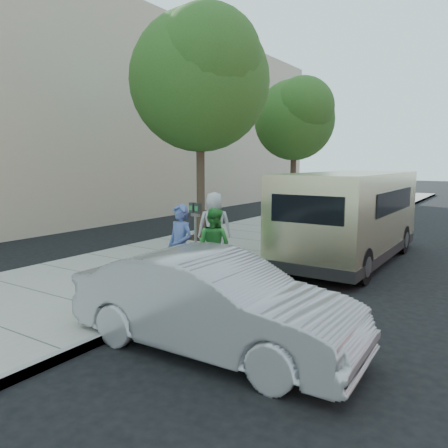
{
  "coord_description": "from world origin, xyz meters",
  "views": [
    {
      "loc": [
        6.47,
        -9.62,
        2.76
      ],
      "look_at": [
        0.16,
        0.07,
        1.1
      ],
      "focal_mm": 35.0,
      "sensor_mm": 36.0,
      "label": 1
    }
  ],
  "objects_px": {
    "parking_meter": "(195,221)",
    "van": "(351,215)",
    "sedan": "(214,303)",
    "person_gray_shirt": "(214,226)",
    "person_green_shirt": "(214,245)",
    "tree_near": "(201,76)",
    "person_officer": "(180,247)",
    "tree_far": "(295,116)",
    "person_striped_polo": "(291,221)"
  },
  "relations": [
    {
      "from": "sedan",
      "to": "person_gray_shirt",
      "type": "xyz_separation_m",
      "value": [
        -3.02,
        4.43,
        0.34
      ]
    },
    {
      "from": "tree_near",
      "to": "tree_far",
      "type": "xyz_separation_m",
      "value": [
        -0.0,
        7.6,
        -0.66
      ]
    },
    {
      "from": "van",
      "to": "tree_near",
      "type": "bearing_deg",
      "value": -179.98
    },
    {
      "from": "tree_near",
      "to": "person_green_shirt",
      "type": "relative_size",
      "value": 4.64
    },
    {
      "from": "van",
      "to": "person_gray_shirt",
      "type": "xyz_separation_m",
      "value": [
        -2.89,
        -2.5,
        -0.24
      ]
    },
    {
      "from": "person_officer",
      "to": "person_striped_polo",
      "type": "distance_m",
      "value": 4.92
    },
    {
      "from": "person_officer",
      "to": "tree_far",
      "type": "bearing_deg",
      "value": 112.44
    },
    {
      "from": "person_green_shirt",
      "to": "person_gray_shirt",
      "type": "height_order",
      "value": "person_gray_shirt"
    },
    {
      "from": "parking_meter",
      "to": "van",
      "type": "distance_m",
      "value": 4.46
    },
    {
      "from": "sedan",
      "to": "person_striped_polo",
      "type": "distance_m",
      "value": 6.93
    },
    {
      "from": "person_green_shirt",
      "to": "person_officer",
      "type": "bearing_deg",
      "value": 75.72
    },
    {
      "from": "tree_near",
      "to": "sedan",
      "type": "height_order",
      "value": "tree_near"
    },
    {
      "from": "tree_near",
      "to": "person_green_shirt",
      "type": "bearing_deg",
      "value": -51.38
    },
    {
      "from": "sedan",
      "to": "person_striped_polo",
      "type": "xyz_separation_m",
      "value": [
        -1.82,
        6.68,
        0.3
      ]
    },
    {
      "from": "tree_far",
      "to": "person_striped_polo",
      "type": "distance_m",
      "value": 9.45
    },
    {
      "from": "tree_far",
      "to": "parking_meter",
      "type": "bearing_deg",
      "value": -77.91
    },
    {
      "from": "sedan",
      "to": "person_green_shirt",
      "type": "distance_m",
      "value": 3.23
    },
    {
      "from": "person_green_shirt",
      "to": "person_striped_polo",
      "type": "xyz_separation_m",
      "value": [
        0.0,
        4.02,
        0.06
      ]
    },
    {
      "from": "tree_far",
      "to": "person_green_shirt",
      "type": "distance_m",
      "value": 13.02
    },
    {
      "from": "person_green_shirt",
      "to": "person_gray_shirt",
      "type": "xyz_separation_m",
      "value": [
        -1.2,
        1.78,
        0.1
      ]
    },
    {
      "from": "person_striped_polo",
      "to": "person_officer",
      "type": "bearing_deg",
      "value": 75.79
    },
    {
      "from": "van",
      "to": "person_green_shirt",
      "type": "relative_size",
      "value": 4.11
    },
    {
      "from": "tree_near",
      "to": "person_green_shirt",
      "type": "xyz_separation_m",
      "value": [
        3.45,
        -4.32,
        -4.59
      ]
    },
    {
      "from": "tree_far",
      "to": "sedan",
      "type": "xyz_separation_m",
      "value": [
        5.27,
        -14.58,
        -4.16
      ]
    },
    {
      "from": "parking_meter",
      "to": "person_gray_shirt",
      "type": "xyz_separation_m",
      "value": [
        -0.14,
        1.02,
        -0.26
      ]
    },
    {
      "from": "tree_near",
      "to": "sedan",
      "type": "xyz_separation_m",
      "value": [
        5.27,
        -6.98,
        -4.82
      ]
    },
    {
      "from": "sedan",
      "to": "person_gray_shirt",
      "type": "distance_m",
      "value": 5.37
    },
    {
      "from": "parking_meter",
      "to": "tree_near",
      "type": "bearing_deg",
      "value": 133.28
    },
    {
      "from": "parking_meter",
      "to": "van",
      "type": "relative_size",
      "value": 0.24
    },
    {
      "from": "person_striped_polo",
      "to": "tree_far",
      "type": "bearing_deg",
      "value": -78.09
    },
    {
      "from": "van",
      "to": "person_striped_polo",
      "type": "relative_size",
      "value": 3.83
    },
    {
      "from": "person_green_shirt",
      "to": "tree_near",
      "type": "bearing_deg",
      "value": -52.1
    },
    {
      "from": "tree_far",
      "to": "person_green_shirt",
      "type": "relative_size",
      "value": 4.0
    },
    {
      "from": "tree_far",
      "to": "person_striped_polo",
      "type": "xyz_separation_m",
      "value": [
        3.45,
        -7.9,
        -3.86
      ]
    },
    {
      "from": "van",
      "to": "sedan",
      "type": "relative_size",
      "value": 1.52
    },
    {
      "from": "parking_meter",
      "to": "person_gray_shirt",
      "type": "distance_m",
      "value": 1.07
    },
    {
      "from": "sedan",
      "to": "parking_meter",
      "type": "bearing_deg",
      "value": 38.95
    },
    {
      "from": "tree_far",
      "to": "parking_meter",
      "type": "relative_size",
      "value": 4.02
    },
    {
      "from": "tree_far",
      "to": "person_striped_polo",
      "type": "bearing_deg",
      "value": -66.39
    },
    {
      "from": "tree_near",
      "to": "parking_meter",
      "type": "bearing_deg",
      "value": -56.18
    },
    {
      "from": "van",
      "to": "person_striped_polo",
      "type": "xyz_separation_m",
      "value": [
        -1.69,
        -0.25,
        -0.28
      ]
    },
    {
      "from": "tree_near",
      "to": "tree_far",
      "type": "height_order",
      "value": "tree_near"
    },
    {
      "from": "tree_near",
      "to": "person_striped_polo",
      "type": "relative_size",
      "value": 4.33
    },
    {
      "from": "person_gray_shirt",
      "to": "tree_near",
      "type": "bearing_deg",
      "value": -85.24
    },
    {
      "from": "sedan",
      "to": "person_green_shirt",
      "type": "xyz_separation_m",
      "value": [
        -1.82,
        2.66,
        0.24
      ]
    },
    {
      "from": "sedan",
      "to": "person_green_shirt",
      "type": "bearing_deg",
      "value": 33.16
    },
    {
      "from": "parking_meter",
      "to": "person_officer",
      "type": "relative_size",
      "value": 0.92
    },
    {
      "from": "van",
      "to": "person_green_shirt",
      "type": "bearing_deg",
      "value": -110.95
    },
    {
      "from": "parking_meter",
      "to": "sedan",
      "type": "bearing_deg",
      "value": -40.36
    },
    {
      "from": "person_green_shirt",
      "to": "person_striped_polo",
      "type": "relative_size",
      "value": 0.93
    }
  ]
}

